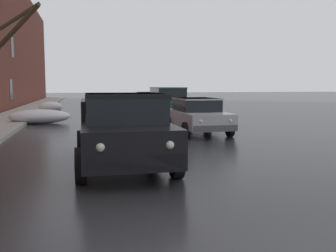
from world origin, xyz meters
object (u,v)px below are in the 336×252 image
object	(u,v)px
pickup_truck_black_approaching_near_lane	(123,130)
sedan_black_parked_far_down_block	(147,101)
suv_green_parked_kerbside_mid	(167,102)
sedan_silver_parked_kerbside_close	(197,115)

from	to	relation	value
pickup_truck_black_approaching_near_lane	sedan_black_parked_far_down_block	size ratio (longest dim) A/B	1.17
pickup_truck_black_approaching_near_lane	sedan_black_parked_far_down_block	xyz separation A→B (m)	(3.86, 19.55, -0.13)
pickup_truck_black_approaching_near_lane	suv_green_parked_kerbside_mid	distance (m)	13.34
sedan_black_parked_far_down_block	pickup_truck_black_approaching_near_lane	bearing A→B (deg)	-101.17
pickup_truck_black_approaching_near_lane	sedan_silver_parked_kerbside_close	distance (m)	6.81
suv_green_parked_kerbside_mid	pickup_truck_black_approaching_near_lane	bearing A→B (deg)	-107.02
pickup_truck_black_approaching_near_lane	sedan_silver_parked_kerbside_close	size ratio (longest dim) A/B	1.18
suv_green_parked_kerbside_mid	sedan_black_parked_far_down_block	size ratio (longest dim) A/B	1.14
sedan_silver_parked_kerbside_close	suv_green_parked_kerbside_mid	xyz separation A→B (m)	(0.31, 6.97, 0.24)
suv_green_parked_kerbside_mid	sedan_silver_parked_kerbside_close	bearing A→B (deg)	-92.59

